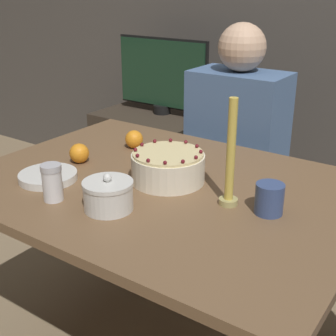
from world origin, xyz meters
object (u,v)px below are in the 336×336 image
(sugar_shaker, at_px, (52,182))
(person_man_blue_shirt, at_px, (235,175))
(cake, at_px, (168,167))
(candle, at_px, (230,162))
(sugar_bowl, at_px, (108,195))
(tv_monitor, at_px, (162,75))

(sugar_shaker, bearing_deg, person_man_blue_shirt, 82.69)
(cake, relative_size, candle, 0.75)
(sugar_bowl, relative_size, candle, 0.46)
(cake, distance_m, person_man_blue_shirt, 0.69)
(sugar_shaker, relative_size, tv_monitor, 0.19)
(cake, xyz_separation_m, candle, (0.24, -0.04, 0.08))
(cake, relative_size, tv_monitor, 0.39)
(person_man_blue_shirt, bearing_deg, tv_monitor, -31.36)
(cake, bearing_deg, tv_monitor, 126.25)
(cake, bearing_deg, sugar_bowl, -95.60)
(cake, distance_m, candle, 0.25)
(sugar_bowl, height_order, sugar_shaker, sugar_shaker)
(cake, height_order, sugar_bowl, cake)
(candle, bearing_deg, sugar_bowl, -140.36)
(sugar_bowl, bearing_deg, candle, 39.64)
(person_man_blue_shirt, bearing_deg, sugar_shaker, 82.69)
(sugar_shaker, distance_m, tv_monitor, 1.49)
(cake, relative_size, person_man_blue_shirt, 0.20)
(person_man_blue_shirt, bearing_deg, sugar_bowl, 93.25)
(person_man_blue_shirt, bearing_deg, cake, 96.79)
(sugar_bowl, bearing_deg, cake, 84.40)
(sugar_bowl, relative_size, sugar_shaker, 1.29)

